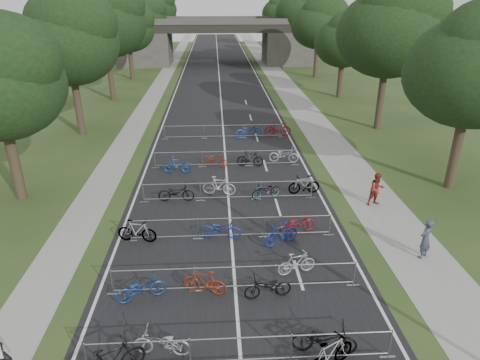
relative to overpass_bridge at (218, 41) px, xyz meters
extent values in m
cube|color=black|center=(0.00, -15.00, -3.53)|extent=(11.00, 140.00, 0.01)
cube|color=gray|center=(8.00, -15.00, -3.53)|extent=(3.00, 140.00, 0.01)
cube|color=gray|center=(-7.50, -15.00, -3.53)|extent=(2.00, 140.00, 0.01)
cube|color=silver|center=(0.00, -15.00, -3.53)|extent=(0.12, 140.00, 0.00)
cube|color=#413D3A|center=(-11.50, 0.00, -1.03)|extent=(8.00, 8.00, 5.00)
cube|color=#413D3A|center=(11.50, 0.00, -1.03)|extent=(8.00, 8.00, 5.00)
cube|color=black|center=(0.00, 0.00, 2.07)|extent=(30.00, 8.00, 1.20)
cube|color=#413D3A|center=(0.00, -3.80, 3.07)|extent=(30.00, 0.40, 0.90)
cube|color=#413D3A|center=(0.00, 3.80, 3.07)|extent=(30.00, 0.40, 0.90)
cylinder|color=#33261C|center=(-11.50, -49.00, -1.43)|extent=(0.56, 0.56, 4.20)
cylinder|color=#33261C|center=(13.00, -49.00, -1.29)|extent=(0.56, 0.56, 4.48)
ellipsoid|color=black|center=(13.00, -49.00, 3.10)|extent=(7.17, 7.17, 5.88)
sphere|color=black|center=(12.50, -48.50, 2.20)|extent=(4.66, 4.66, 4.66)
cylinder|color=#33261C|center=(-11.50, -37.00, -1.17)|extent=(0.56, 0.56, 4.72)
ellipsoid|color=black|center=(-11.50, -37.00, 3.46)|extent=(7.56, 7.56, 6.20)
sphere|color=black|center=(-10.90, -37.50, 4.97)|extent=(6.05, 6.05, 6.05)
sphere|color=black|center=(-12.00, -36.50, 2.51)|extent=(4.91, 4.91, 4.91)
cylinder|color=#33261C|center=(13.00, -37.00, -0.98)|extent=(0.56, 0.56, 5.11)
ellipsoid|color=black|center=(13.00, -37.00, 4.03)|extent=(8.18, 8.18, 6.70)
sphere|color=black|center=(13.60, -37.50, 5.66)|extent=(6.54, 6.54, 6.54)
sphere|color=black|center=(12.50, -36.50, 3.01)|extent=(5.31, 5.31, 5.31)
cylinder|color=#33261C|center=(-11.50, -25.00, -0.91)|extent=(0.56, 0.56, 5.25)
ellipsoid|color=black|center=(-11.50, -25.00, 4.24)|extent=(8.40, 8.40, 6.89)
sphere|color=black|center=(-10.90, -25.50, 5.92)|extent=(6.72, 6.72, 6.72)
sphere|color=black|center=(-12.00, -24.50, 3.19)|extent=(5.46, 5.46, 5.46)
cylinder|color=#33261C|center=(13.00, -25.00, -1.61)|extent=(0.56, 0.56, 3.85)
ellipsoid|color=black|center=(13.00, -25.00, 2.16)|extent=(6.16, 6.16, 5.05)
sphere|color=black|center=(13.60, -25.50, 3.40)|extent=(4.93, 4.93, 4.93)
sphere|color=black|center=(12.50, -24.50, 1.39)|extent=(4.00, 4.00, 4.00)
cylinder|color=#33261C|center=(-11.50, -13.00, -1.43)|extent=(0.56, 0.56, 4.20)
ellipsoid|color=black|center=(-11.50, -13.00, 2.68)|extent=(6.72, 6.72, 5.51)
sphere|color=black|center=(-10.90, -13.50, 4.03)|extent=(5.38, 5.38, 5.38)
sphere|color=black|center=(-12.00, -12.50, 1.84)|extent=(4.37, 4.37, 4.37)
cylinder|color=#33261C|center=(13.00, -13.00, -1.29)|extent=(0.56, 0.56, 4.48)
ellipsoid|color=black|center=(13.00, -13.00, 3.10)|extent=(7.17, 7.17, 5.88)
sphere|color=black|center=(13.60, -13.50, 4.53)|extent=(5.73, 5.73, 5.73)
sphere|color=black|center=(12.50, -12.50, 2.20)|extent=(4.66, 4.66, 4.66)
cylinder|color=#33261C|center=(-11.50, -1.00, -1.17)|extent=(0.56, 0.56, 4.72)
ellipsoid|color=black|center=(-11.50, -1.00, 3.46)|extent=(7.56, 7.56, 6.20)
sphere|color=black|center=(-10.90, -1.50, 4.97)|extent=(6.05, 6.05, 6.05)
sphere|color=black|center=(-12.00, -0.50, 2.51)|extent=(4.91, 4.91, 4.91)
cylinder|color=#33261C|center=(13.00, -1.00, -0.98)|extent=(0.56, 0.56, 5.11)
ellipsoid|color=black|center=(13.00, -1.00, 4.03)|extent=(8.18, 8.18, 6.70)
sphere|color=black|center=(13.60, -1.50, 5.66)|extent=(6.54, 6.54, 6.54)
sphere|color=black|center=(12.50, -0.50, 3.01)|extent=(5.31, 5.31, 5.31)
cylinder|color=#33261C|center=(-11.50, 11.00, -0.91)|extent=(0.56, 0.56, 5.25)
ellipsoid|color=black|center=(-11.50, 11.00, 4.24)|extent=(8.40, 8.40, 6.89)
sphere|color=black|center=(-10.90, 10.50, 5.92)|extent=(6.72, 6.72, 6.72)
sphere|color=black|center=(-12.00, 11.50, 3.19)|extent=(5.46, 5.46, 5.46)
cylinder|color=#33261C|center=(13.00, 11.00, -1.61)|extent=(0.56, 0.56, 3.85)
ellipsoid|color=black|center=(13.00, 11.00, 2.16)|extent=(6.16, 6.16, 5.05)
sphere|color=black|center=(13.60, 10.50, 3.40)|extent=(4.93, 4.93, 4.93)
sphere|color=black|center=(12.50, 11.50, 1.39)|extent=(4.00, 4.00, 4.00)
cylinder|color=#33261C|center=(-11.50, 23.00, -1.43)|extent=(0.56, 0.56, 4.20)
ellipsoid|color=black|center=(-11.50, 23.00, 2.68)|extent=(6.72, 6.72, 5.51)
sphere|color=black|center=(-10.90, 22.50, 4.03)|extent=(5.38, 5.38, 5.38)
sphere|color=black|center=(-12.00, 23.50, 1.84)|extent=(4.37, 4.37, 4.37)
cylinder|color=#33261C|center=(13.00, 23.00, -1.29)|extent=(0.56, 0.56, 4.48)
ellipsoid|color=black|center=(13.00, 23.00, 3.10)|extent=(7.17, 7.17, 5.88)
sphere|color=black|center=(13.60, 22.50, 4.53)|extent=(5.73, 5.73, 5.73)
sphere|color=black|center=(12.50, 23.50, 2.20)|extent=(4.66, 4.66, 4.66)
cylinder|color=#93959A|center=(0.00, -61.40, -2.48)|extent=(9.20, 0.04, 0.04)
cylinder|color=#93959A|center=(0.00, -61.40, -3.35)|extent=(9.20, 0.04, 0.04)
cylinder|color=#93959A|center=(-4.60, -61.40, -2.98)|extent=(0.05, 0.05, 1.10)
cylinder|color=#93959A|center=(-1.53, -61.40, -2.98)|extent=(0.05, 0.05, 1.10)
cylinder|color=#93959A|center=(1.53, -61.40, -2.98)|extent=(0.05, 0.05, 1.10)
cylinder|color=#93959A|center=(4.60, -61.40, -2.98)|extent=(0.05, 0.05, 1.10)
cube|color=#93959A|center=(4.60, -61.40, -3.52)|extent=(0.50, 0.08, 0.03)
cylinder|color=#93959A|center=(0.00, -57.80, -2.48)|extent=(9.20, 0.04, 0.04)
cylinder|color=#93959A|center=(0.00, -57.80, -3.35)|extent=(9.20, 0.04, 0.04)
cylinder|color=#93959A|center=(-4.60, -57.80, -2.98)|extent=(0.05, 0.05, 1.10)
cube|color=#93959A|center=(-4.60, -57.80, -3.52)|extent=(0.50, 0.08, 0.03)
cylinder|color=#93959A|center=(-1.53, -57.80, -2.98)|extent=(0.05, 0.05, 1.10)
cube|color=#93959A|center=(-1.53, -57.80, -3.52)|extent=(0.50, 0.08, 0.03)
cylinder|color=#93959A|center=(1.53, -57.80, -2.98)|extent=(0.05, 0.05, 1.10)
cube|color=#93959A|center=(1.53, -57.80, -3.52)|extent=(0.50, 0.08, 0.03)
cylinder|color=#93959A|center=(4.60, -57.80, -2.98)|extent=(0.05, 0.05, 1.10)
cube|color=#93959A|center=(4.60, -57.80, -3.52)|extent=(0.50, 0.08, 0.03)
cylinder|color=#93959A|center=(0.00, -54.00, -2.48)|extent=(9.20, 0.04, 0.04)
cylinder|color=#93959A|center=(0.00, -54.00, -3.35)|extent=(9.20, 0.04, 0.04)
cylinder|color=#93959A|center=(-4.60, -54.00, -2.98)|extent=(0.05, 0.05, 1.10)
cube|color=#93959A|center=(-4.60, -54.00, -3.52)|extent=(0.50, 0.08, 0.03)
cylinder|color=#93959A|center=(-1.53, -54.00, -2.98)|extent=(0.05, 0.05, 1.10)
cube|color=#93959A|center=(-1.53, -54.00, -3.52)|extent=(0.50, 0.08, 0.03)
cylinder|color=#93959A|center=(1.53, -54.00, -2.98)|extent=(0.05, 0.05, 1.10)
cube|color=#93959A|center=(1.53, -54.00, -3.52)|extent=(0.50, 0.08, 0.03)
cylinder|color=#93959A|center=(4.60, -54.00, -2.98)|extent=(0.05, 0.05, 1.10)
cube|color=#93959A|center=(4.60, -54.00, -3.52)|extent=(0.50, 0.08, 0.03)
cylinder|color=#93959A|center=(0.00, -50.00, -2.48)|extent=(9.20, 0.04, 0.04)
cylinder|color=#93959A|center=(0.00, -50.00, -3.35)|extent=(9.20, 0.04, 0.04)
cylinder|color=#93959A|center=(-4.60, -50.00, -2.98)|extent=(0.05, 0.05, 1.10)
cube|color=#93959A|center=(-4.60, -50.00, -3.52)|extent=(0.50, 0.08, 0.03)
cylinder|color=#93959A|center=(-1.53, -50.00, -2.98)|extent=(0.05, 0.05, 1.10)
cube|color=#93959A|center=(-1.53, -50.00, -3.52)|extent=(0.50, 0.08, 0.03)
cylinder|color=#93959A|center=(1.53, -50.00, -2.98)|extent=(0.05, 0.05, 1.10)
cube|color=#93959A|center=(1.53, -50.00, -3.52)|extent=(0.50, 0.08, 0.03)
cylinder|color=#93959A|center=(4.60, -50.00, -2.98)|extent=(0.05, 0.05, 1.10)
cube|color=#93959A|center=(4.60, -50.00, -3.52)|extent=(0.50, 0.08, 0.03)
cylinder|color=#93959A|center=(0.00, -45.00, -2.48)|extent=(9.20, 0.04, 0.04)
cylinder|color=#93959A|center=(0.00, -45.00, -3.35)|extent=(9.20, 0.04, 0.04)
cylinder|color=#93959A|center=(-4.60, -45.00, -2.98)|extent=(0.05, 0.05, 1.10)
cube|color=#93959A|center=(-4.60, -45.00, -3.52)|extent=(0.50, 0.08, 0.03)
cylinder|color=#93959A|center=(-1.53, -45.00, -2.98)|extent=(0.05, 0.05, 1.10)
cube|color=#93959A|center=(-1.53, -45.00, -3.52)|extent=(0.50, 0.08, 0.03)
cylinder|color=#93959A|center=(1.53, -45.00, -2.98)|extent=(0.05, 0.05, 1.10)
cube|color=#93959A|center=(1.53, -45.00, -3.52)|extent=(0.50, 0.08, 0.03)
cylinder|color=#93959A|center=(4.60, -45.00, -2.98)|extent=(0.05, 0.05, 1.10)
cube|color=#93959A|center=(4.60, -45.00, -3.52)|extent=(0.50, 0.08, 0.03)
cylinder|color=#93959A|center=(0.00, -39.00, -2.48)|extent=(9.20, 0.04, 0.04)
cylinder|color=#93959A|center=(0.00, -39.00, -3.35)|extent=(9.20, 0.04, 0.04)
cylinder|color=#93959A|center=(-4.60, -39.00, -2.98)|extent=(0.05, 0.05, 1.10)
cube|color=#93959A|center=(-4.60, -39.00, -3.52)|extent=(0.50, 0.08, 0.03)
cylinder|color=#93959A|center=(-1.53, -39.00, -2.98)|extent=(0.05, 0.05, 1.10)
cube|color=#93959A|center=(-1.53, -39.00, -3.52)|extent=(0.50, 0.08, 0.03)
cylinder|color=#93959A|center=(1.53, -39.00, -2.98)|extent=(0.05, 0.05, 1.10)
cube|color=#93959A|center=(1.53, -39.00, -3.52)|extent=(0.50, 0.08, 0.03)
cylinder|color=#93959A|center=(4.60, -39.00, -2.98)|extent=(0.05, 0.05, 1.10)
cube|color=#93959A|center=(4.60, -39.00, -3.52)|extent=(0.50, 0.08, 0.03)
imported|color=#99989F|center=(-2.44, -60.88, -3.06)|extent=(1.88, 0.88, 0.95)
imported|color=#93959A|center=(2.62, -61.75, -2.95)|extent=(1.95, 1.42, 1.16)
imported|color=black|center=(2.64, -61.06, -2.99)|extent=(2.15, 1.05, 1.08)
imported|color=navy|center=(-3.50, -58.13, -3.04)|extent=(1.99, 1.24, 0.99)
imported|color=maroon|center=(-1.16, -57.93, -3.02)|extent=(1.77, 0.98, 1.03)
imported|color=black|center=(1.19, -58.33, -3.06)|extent=(1.86, 0.86, 0.94)
imported|color=#AEAFB6|center=(2.52, -56.90, -3.04)|extent=(1.70, 0.85, 0.99)
imported|color=#93959A|center=(-4.30, -54.05, -2.98)|extent=(1.90, 0.88, 1.10)
imported|color=navy|center=(-0.49, -53.99, -3.04)|extent=(1.96, 0.92, 0.99)
imported|color=navy|center=(2.21, -54.66, -2.99)|extent=(1.85, 1.24, 1.08)
imported|color=maroon|center=(3.13, -53.70, -3.05)|extent=(1.95, 1.14, 0.97)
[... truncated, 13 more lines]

